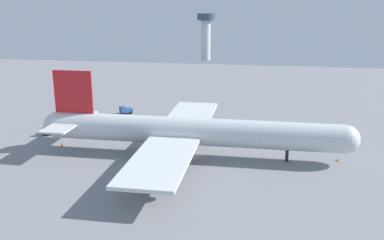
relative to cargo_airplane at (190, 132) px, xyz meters
name	(u,v)px	position (x,y,z in m)	size (l,w,h in m)	color
ground_plane	(192,156)	(0.45, 0.00, -5.79)	(290.17, 290.17, 0.00)	gray
cargo_airplane	(190,132)	(0.00, 0.00, 0.00)	(72.54, 60.99, 19.03)	silver
catering_truck	(47,131)	(-40.35, 9.16, -4.67)	(3.65, 4.07, 2.41)	#333338
baggage_tug	(125,110)	(-26.61, 33.56, -4.61)	(4.22, 4.09, 2.45)	#2D5193
safety_cone_nose	(338,159)	(33.09, 2.18, -5.40)	(0.54, 0.54, 0.77)	orange
safety_cone_tail	(62,144)	(-32.19, 1.19, -5.36)	(0.59, 0.59, 0.84)	orange
control_tower	(206,32)	(-18.98, 161.17, 10.93)	(10.37, 10.37, 27.14)	silver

